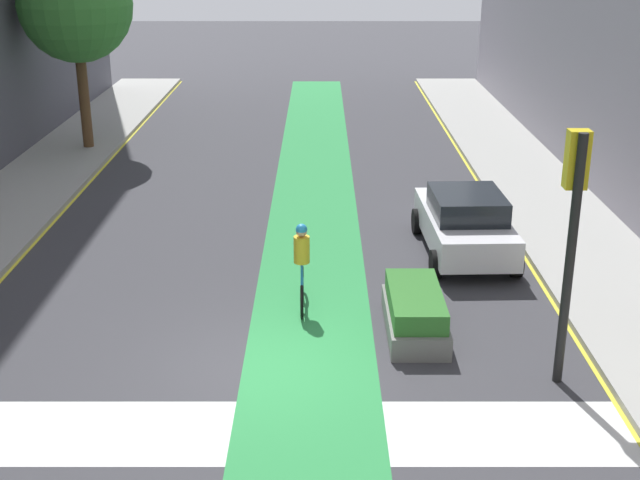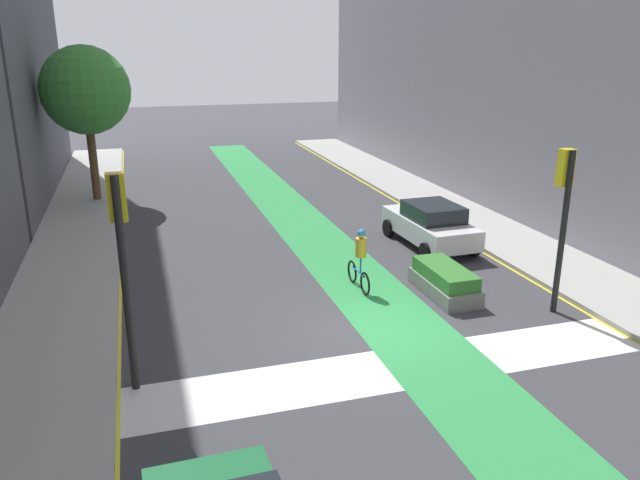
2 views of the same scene
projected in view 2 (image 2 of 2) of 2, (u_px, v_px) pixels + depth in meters
name	position (u px, v px, depth m)	size (l,w,h in m)	color
ground_plane	(367.00, 330.00, 15.51)	(120.00, 120.00, 0.00)	#38383D
bike_lane_paint	(401.00, 325.00, 15.76)	(2.40, 60.00, 0.01)	#2D8C47
crosswalk_band	(399.00, 368.00, 13.68)	(12.00, 1.80, 0.01)	silver
sidewalk_left	(45.00, 371.00, 13.42)	(3.00, 60.00, 0.15)	#9E9E99
curb_stripe_left	(117.00, 364.00, 13.85)	(0.16, 60.00, 0.01)	yellow
sidewalk_right	(613.00, 294.00, 17.55)	(3.00, 60.00, 0.15)	#9E9E99
curb_stripe_right	(568.00, 302.00, 17.16)	(0.16, 60.00, 0.01)	yellow
traffic_signal_near_right	(564.00, 200.00, 15.75)	(0.35, 0.52, 4.35)	black
traffic_signal_near_left	(121.00, 243.00, 12.03)	(0.35, 0.52, 4.53)	black
car_white_right_far	(430.00, 224.00, 21.67)	(2.14, 4.26, 1.57)	silver
cyclist_in_lane	(360.00, 258.00, 17.75)	(0.32, 1.73, 1.86)	black
street_tree_near	(85.00, 91.00, 26.41)	(3.79, 3.79, 6.69)	brown
median_planter	(445.00, 281.00, 17.56)	(1.10, 2.54, 0.85)	slate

